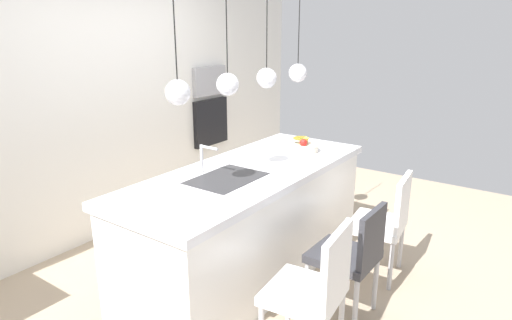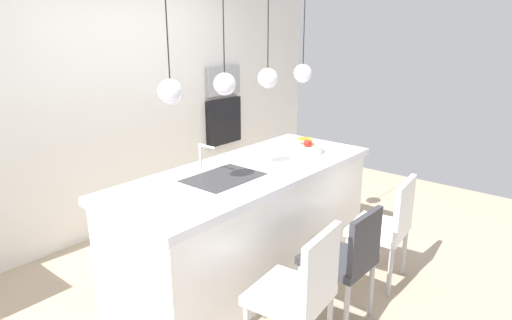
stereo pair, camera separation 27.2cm
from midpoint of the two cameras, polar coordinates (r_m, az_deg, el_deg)
The scene contains 15 objects.
floor at distance 3.87m, azimuth 1.10°, elevation -14.27°, with size 6.60×6.60×0.00m, color tan.
back_wall at distance 4.59m, azimuth -15.22°, elevation 7.45°, with size 6.00×0.10×2.60m, color silver.
kitchen_island at distance 3.66m, azimuth 1.14°, elevation -8.03°, with size 2.35×0.91×0.92m.
sink_basin at distance 3.29m, azimuth -1.82°, elevation -2.37°, with size 0.56×0.40×0.02m, color #2D2D30.
faucet at distance 3.39m, azimuth -4.54°, elevation 0.75°, with size 0.02×0.17×0.22m.
fruit_bowl at distance 3.98m, azimuth 8.58°, elevation 1.61°, with size 0.26×0.27×0.14m.
microwave at distance 5.42m, azimuth -2.88°, elevation 10.14°, with size 0.54×0.08×0.34m, color #9E9EA3.
oven at distance 5.50m, azimuth -2.81°, elevation 4.96°, with size 0.56×0.08×0.56m, color black.
chair_near at distance 2.74m, azimuth 8.57°, elevation -16.22°, with size 0.48×0.48×0.91m.
chair_middle at distance 3.19m, azimuth 13.83°, elevation -12.08°, with size 0.41×0.44×0.84m.
chair_far at distance 3.73m, azimuth 18.46°, elevation -7.85°, with size 0.49×0.46×0.88m.
pendant_light_left at distance 2.81m, azimuth -8.18°, elevation 8.74°, with size 0.16×0.16×0.76m.
pendant_light_center_left at distance 3.16m, azimuth -1.55°, elevation 9.76°, with size 0.16×0.16×0.76m.
pendant_light_center_right at distance 3.53m, azimuth 3.76°, elevation 10.48°, with size 0.16×0.16×0.76m.
pendant_light_right at distance 3.94m, azimuth 8.03°, elevation 10.99°, with size 0.16×0.16×0.76m.
Camera 2 is at (-2.51, -2.18, 2.00)m, focal length 31.20 mm.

